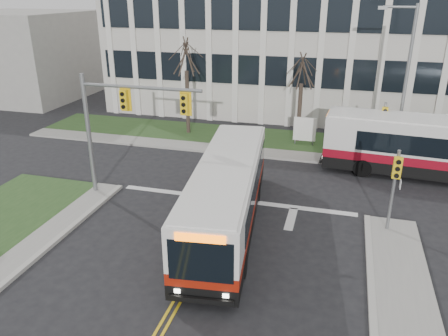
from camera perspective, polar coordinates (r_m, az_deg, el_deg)
ground at (r=15.55m, az=-6.32°, el=-17.26°), size 120.00×120.00×0.00m
sidewalk_cross at (r=28.02m, az=14.96°, el=0.99°), size 44.00×1.60×0.14m
building_lawn at (r=30.66m, az=15.09°, el=2.79°), size 44.00×5.00×0.12m
office_building at (r=41.24m, az=16.36°, el=15.99°), size 40.00×16.00×12.00m
building_annex at (r=48.51m, az=-24.77°, el=13.31°), size 12.00×12.00×8.00m
mast_arm_signal at (r=21.70m, az=-13.81°, el=6.62°), size 6.11×0.38×6.20m
signal_pole_near at (r=19.56m, az=21.43°, el=-1.49°), size 0.34×0.39×3.80m
signal_pole_far at (r=27.57m, az=20.04°, el=5.38°), size 0.34×0.39×3.80m
streetlight at (r=27.85m, az=22.40°, el=10.94°), size 2.15×0.25×9.20m
directory_sign at (r=29.93m, az=10.50°, el=4.96°), size 1.50×0.12×2.00m
tree_left at (r=31.29m, az=-4.97°, el=14.15°), size 1.80×1.80×7.70m
tree_mid at (r=29.80m, az=10.16°, el=12.27°), size 1.80×1.80×6.82m
bus_main at (r=19.10m, az=0.39°, el=-3.69°), size 3.75×11.54×3.02m
bus_cross at (r=26.93m, az=26.36°, el=2.09°), size 12.55×3.61×3.30m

